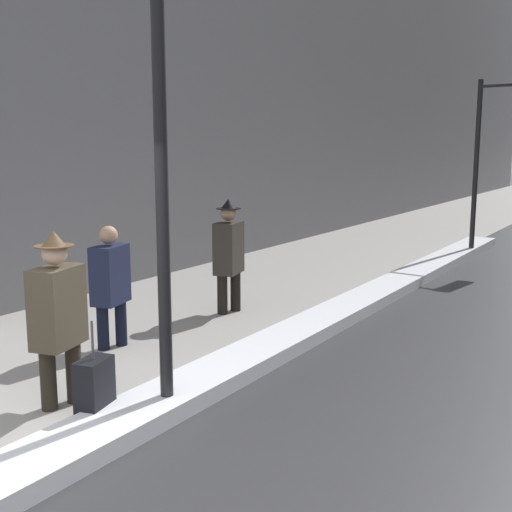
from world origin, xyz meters
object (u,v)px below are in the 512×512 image
object	(u,v)px
pedestrian_nearside	(229,251)
pedestrian_trailing	(110,281)
traffic_light_near	(510,129)
lamp_post	(159,74)
pedestrian_in_glasses	(58,313)
rolling_suitcase	(95,391)

from	to	relation	value
pedestrian_nearside	pedestrian_trailing	bearing A→B (deg)	-20.78
traffic_light_near	pedestrian_nearside	size ratio (longest dim) A/B	2.27
lamp_post	pedestrian_in_glasses	bearing A→B (deg)	-155.28
traffic_light_near	lamp_post	bearing A→B (deg)	-90.39
lamp_post	pedestrian_in_glasses	xyz separation A→B (m)	(-0.94, -0.43, -2.14)
lamp_post	pedestrian_in_glasses	size ratio (longest dim) A/B	3.04
traffic_light_near	pedestrian_trailing	distance (m)	9.77
pedestrian_trailing	pedestrian_nearside	size ratio (longest dim) A/B	0.89
lamp_post	pedestrian_trailing	distance (m)	3.09
pedestrian_trailing	pedestrian_nearside	xyz separation A→B (m)	(0.24, 2.15, 0.09)
lamp_post	rolling_suitcase	size ratio (longest dim) A/B	5.43
pedestrian_in_glasses	pedestrian_nearside	world-z (taller)	pedestrian_nearside
pedestrian_in_glasses	pedestrian_trailing	world-z (taller)	pedestrian_in_glasses
pedestrian_trailing	rolling_suitcase	xyz separation A→B (m)	(1.43, -1.64, -0.54)
traffic_light_near	pedestrian_in_glasses	bearing A→B (deg)	-95.14
pedestrian_nearside	rolling_suitcase	xyz separation A→B (m)	(1.19, -3.79, -0.63)
lamp_post	pedestrian_trailing	xyz separation A→B (m)	(-1.83, 1.12, -2.23)
traffic_light_near	pedestrian_nearside	bearing A→B (deg)	-104.66
pedestrian_nearside	rolling_suitcase	size ratio (longest dim) A/B	1.79
lamp_post	rolling_suitcase	world-z (taller)	lamp_post
pedestrian_trailing	rolling_suitcase	distance (m)	2.24
pedestrian_in_glasses	rolling_suitcase	bearing A→B (deg)	66.35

